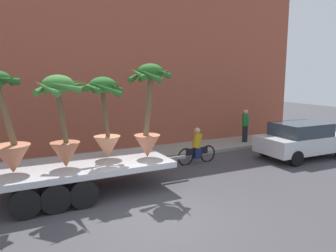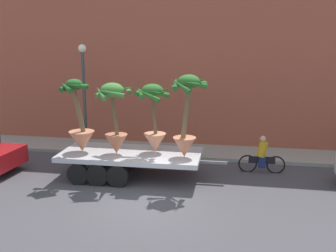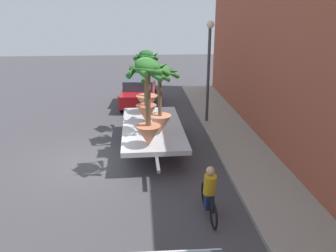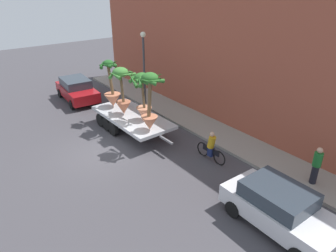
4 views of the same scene
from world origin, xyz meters
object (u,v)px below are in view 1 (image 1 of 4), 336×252
potted_palm_rear (8,135)px  pedestrian_near_gate (245,125)px  parked_car (302,139)px  potted_palm_front (149,109)px  potted_palm_middle (62,119)px  potted_palm_extra (105,115)px  flatbed_trailer (74,171)px  cyclist (197,148)px

potted_palm_rear → pedestrian_near_gate: size_ratio=1.64×
parked_car → potted_palm_front: bearing=-177.6°
potted_palm_middle → pedestrian_near_gate: potted_palm_middle is taller
potted_palm_middle → potted_palm_extra: size_ratio=1.03×
potted_palm_rear → potted_palm_middle: bearing=-2.1°
flatbed_trailer → pedestrian_near_gate: 9.99m
flatbed_trailer → potted_palm_middle: 1.70m
potted_palm_front → potted_palm_extra: (-1.33, 0.47, -0.16)m
potted_palm_middle → cyclist: potted_palm_middle is taller
potted_palm_front → potted_palm_middle: bearing=-179.8°
potted_palm_middle → cyclist: size_ratio=1.46×
potted_palm_extra → parked_car: size_ratio=0.63×
flatbed_trailer → parked_car: bearing=0.7°
flatbed_trailer → parked_car: parked_car is taller
potted_palm_middle → pedestrian_near_gate: 10.42m
potted_palm_front → potted_palm_extra: bearing=160.5°
potted_palm_front → pedestrian_near_gate: bearing=27.0°
cyclist → parked_car: (4.67, -1.27, 0.16)m
potted_palm_extra → pedestrian_near_gate: potted_palm_extra is taller
potted_palm_extra → potted_palm_rear: bearing=-171.3°
potted_palm_front → parked_car: (7.50, 0.32, -1.75)m
potted_palm_extra → potted_palm_middle: bearing=-160.9°
potted_palm_front → potted_palm_extra: 1.42m
potted_palm_rear → cyclist: potted_palm_rear is taller
parked_car → pedestrian_near_gate: pedestrian_near_gate is taller
potted_palm_rear → cyclist: 7.27m
potted_palm_extra → cyclist: 4.64m
flatbed_trailer → potted_palm_rear: (-1.72, -0.15, 1.30)m
potted_palm_extra → potted_palm_front: bearing=-19.5°
potted_palm_front → parked_car: bearing=2.4°
potted_palm_extra → pedestrian_near_gate: (8.31, 3.09, -1.37)m
potted_palm_front → pedestrian_near_gate: (6.98, 3.56, -1.53)m
potted_palm_rear → potted_palm_middle: 1.47m
potted_palm_rear → cyclist: (6.97, 1.55, -1.39)m
pedestrian_near_gate → potted_palm_extra: bearing=-159.6°
potted_palm_rear → pedestrian_near_gate: 11.70m
cyclist → pedestrian_near_gate: pedestrian_near_gate is taller
flatbed_trailer → potted_palm_extra: potted_palm_extra is taller
potted_palm_front → cyclist: 3.76m
potted_palm_front → pedestrian_near_gate: potted_palm_front is taller
potted_palm_middle → parked_car: bearing=1.8°
potted_palm_middle → cyclist: 6.03m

